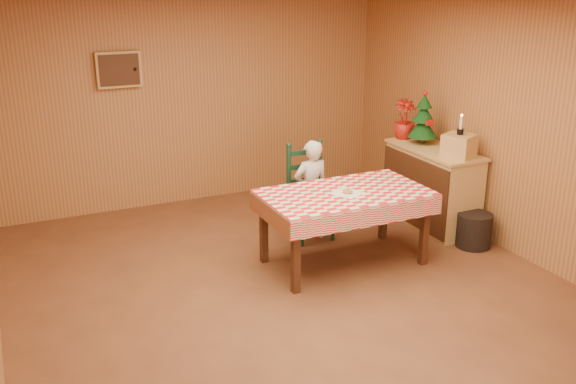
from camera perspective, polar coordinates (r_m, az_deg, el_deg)
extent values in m
plane|color=brown|center=(5.98, 0.83, -9.22)|extent=(6.00, 6.00, 0.00)
cube|color=#B0753F|center=(8.22, -8.43, 8.04)|extent=(5.00, 0.10, 2.60)
cube|color=#B0753F|center=(6.93, 19.89, 5.11)|extent=(0.10, 6.00, 2.60)
cube|color=#BC7345|center=(5.28, 0.97, 16.55)|extent=(5.00, 6.00, 0.10)
cube|color=tan|center=(7.88, -14.82, 10.48)|extent=(0.52, 0.08, 0.42)
cube|color=#472513|center=(7.83, -14.76, 10.45)|extent=(0.46, 0.02, 0.36)
sphere|color=black|center=(7.85, -13.43, 10.57)|extent=(0.04, 0.04, 0.04)
cube|color=#472513|center=(6.37, 5.07, -0.40)|extent=(1.60, 0.90, 0.06)
cube|color=#472513|center=(5.89, 0.68, -5.91)|extent=(0.07, 0.07, 0.69)
cube|color=#472513|center=(6.60, 12.03, -3.55)|extent=(0.07, 0.07, 0.69)
cube|color=#472513|center=(6.51, -2.17, -3.44)|extent=(0.07, 0.07, 0.69)
cube|color=#472513|center=(7.15, 8.50, -1.54)|extent=(0.07, 0.07, 0.69)
cube|color=red|center=(6.36, 5.08, -0.06)|extent=(1.64, 0.94, 0.02)
cube|color=red|center=(6.02, 7.30, -2.27)|extent=(1.64, 0.02, 0.18)
cube|color=red|center=(6.78, 3.07, 0.31)|extent=(1.64, 0.02, 0.18)
cube|color=#2E612C|center=(6.04, -1.69, -2.03)|extent=(0.02, 0.94, 0.18)
cube|color=#2E612C|center=(6.82, 11.03, 0.10)|extent=(0.02, 0.94, 0.18)
cube|color=#10301D|center=(7.07, 2.05, -0.86)|extent=(0.44, 0.40, 0.04)
cylinder|color=#10301D|center=(6.93, 1.27, -3.26)|extent=(0.04, 0.04, 0.41)
cylinder|color=#10301D|center=(7.09, 4.02, -2.76)|extent=(0.04, 0.04, 0.41)
cylinder|color=#10301D|center=(7.21, 0.06, -2.35)|extent=(0.04, 0.04, 0.41)
cylinder|color=#10301D|center=(7.37, 2.74, -1.89)|extent=(0.04, 0.04, 0.41)
cylinder|color=#10301D|center=(7.03, 0.07, 1.80)|extent=(0.05, 0.05, 0.60)
sphere|color=#10301D|center=(6.95, 0.07, 4.16)|extent=(0.06, 0.06, 0.06)
cylinder|color=#10301D|center=(7.20, 2.80, 2.17)|extent=(0.05, 0.05, 0.60)
sphere|color=#10301D|center=(7.12, 2.84, 4.49)|extent=(0.06, 0.06, 0.06)
cube|color=#10301D|center=(7.15, 1.44, 1.07)|extent=(0.38, 0.03, 0.05)
cube|color=#10301D|center=(7.10, 1.45, 2.30)|extent=(0.38, 0.03, 0.05)
cube|color=#10301D|center=(7.06, 1.46, 3.54)|extent=(0.38, 0.03, 0.05)
imported|color=silver|center=(7.03, 2.06, 0.16)|extent=(0.41, 0.27, 1.12)
cube|color=white|center=(6.31, 5.31, -0.09)|extent=(0.34, 0.34, 0.00)
torus|color=#CD8B49|center=(6.31, 5.32, 0.07)|extent=(0.13, 0.13, 0.03)
cube|color=tan|center=(7.62, 12.68, 0.32)|extent=(0.50, 1.20, 0.90)
cube|color=tan|center=(7.49, 12.93, 3.69)|extent=(0.54, 1.24, 0.03)
cube|color=#472513|center=(7.47, 11.09, 0.05)|extent=(0.02, 1.20, 0.80)
cube|color=tan|center=(7.16, 14.96, 3.99)|extent=(0.40, 0.40, 0.25)
cylinder|color=#472513|center=(7.67, 11.82, 4.54)|extent=(0.04, 0.04, 0.08)
cone|color=#0B3410|center=(7.63, 11.90, 5.71)|extent=(0.34, 0.34, 0.24)
cone|color=#0B3410|center=(7.60, 11.98, 6.88)|extent=(0.26, 0.26, 0.20)
cone|color=#0B3410|center=(7.57, 12.06, 7.92)|extent=(0.18, 0.18, 0.16)
sphere|color=#A7190F|center=(7.56, 12.10, 8.59)|extent=(0.06, 0.06, 0.06)
cube|color=#A7190F|center=(7.49, 12.51, 6.04)|extent=(0.10, 0.02, 0.06)
sphere|color=#A7190F|center=(7.63, 12.67, 5.88)|extent=(0.04, 0.04, 0.04)
sphere|color=#A7190F|center=(7.61, 11.30, 6.48)|extent=(0.04, 0.04, 0.04)
sphere|color=#A7190F|center=(7.68, 11.84, 7.33)|extent=(0.04, 0.04, 0.04)
imported|color=#A7190F|center=(7.83, 10.31, 6.40)|extent=(0.29, 0.29, 0.47)
cylinder|color=black|center=(7.12, 15.06, 5.19)|extent=(0.07, 0.07, 0.06)
cylinder|color=white|center=(7.10, 15.13, 5.98)|extent=(0.03, 0.03, 0.14)
sphere|color=orange|center=(7.08, 15.19, 6.62)|extent=(0.02, 0.02, 0.02)
cylinder|color=black|center=(7.22, 16.21, -3.27)|extent=(0.44, 0.44, 0.37)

